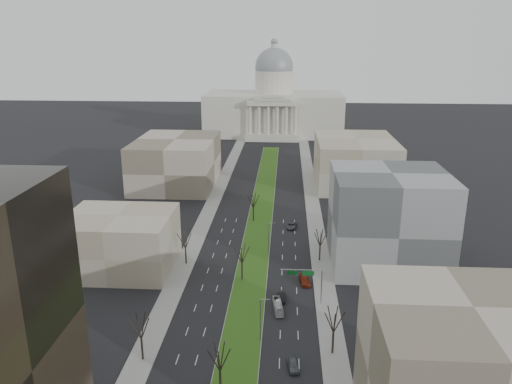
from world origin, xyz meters
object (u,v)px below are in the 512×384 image
at_px(car_black, 281,296).
at_px(car_red, 305,280).
at_px(car_grey_far, 292,226).
at_px(box_van, 278,306).
at_px(car_grey_near, 293,365).

distance_m(car_black, car_red, 9.71).
distance_m(car_grey_far, box_van, 48.38).
bearing_deg(car_grey_near, car_grey_far, 80.87).
xyz_separation_m(car_grey_far, box_van, (-3.26, -48.27, 0.19)).
xyz_separation_m(car_black, car_red, (5.44, 8.04, -0.01)).
bearing_deg(car_grey_far, car_red, -76.60).
relative_size(car_grey_near, box_van, 0.65).
bearing_deg(box_van, car_grey_near, -88.84).
distance_m(car_grey_near, box_van, 19.65).
bearing_deg(car_grey_far, car_black, -84.55).
bearing_deg(car_grey_far, car_grey_near, -81.31).
relative_size(car_grey_near, car_grey_far, 0.81).
bearing_deg(box_van, car_black, 74.26).
xyz_separation_m(car_black, box_van, (-0.64, -4.55, 0.16)).
height_order(car_grey_near, box_van, box_van).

